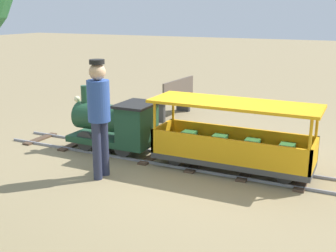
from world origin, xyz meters
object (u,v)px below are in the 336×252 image
object	(u,v)px
locomotive	(116,124)
passenger_car	(233,143)
park_bench	(173,98)
conductor_person	(99,110)

from	to	relation	value
locomotive	passenger_car	size ratio (longest dim) A/B	0.61
locomotive	park_bench	distance (m)	2.61
passenger_car	park_bench	bearing A→B (deg)	39.31
passenger_car	conductor_person	size ratio (longest dim) A/B	1.45
conductor_person	locomotive	bearing A→B (deg)	20.78
locomotive	conductor_person	size ratio (longest dim) A/B	0.89
conductor_person	park_bench	bearing A→B (deg)	9.10
locomotive	passenger_car	xyz separation A→B (m)	(0.00, -1.93, -0.06)
park_bench	conductor_person	bearing A→B (deg)	-170.90
locomotive	conductor_person	distance (m)	1.16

